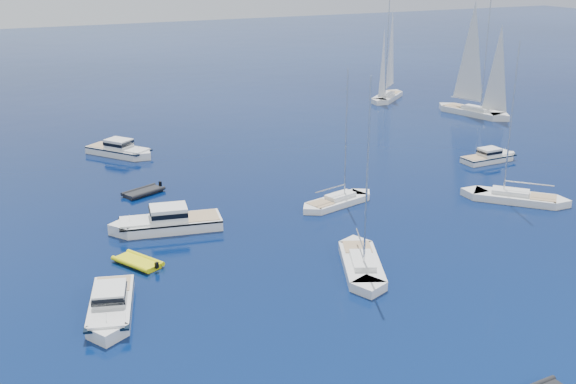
# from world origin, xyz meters

# --- Properties ---
(ground) EXTENTS (400.00, 400.00, 0.00)m
(ground) POSITION_xyz_m (0.00, 0.00, 0.00)
(ground) COLOR navy
(ground) RESTS_ON ground
(motor_cruiser_left) EXTENTS (4.99, 9.20, 2.31)m
(motor_cruiser_left) POSITION_xyz_m (-18.95, 14.86, 0.00)
(motor_cruiser_left) COLOR silver
(motor_cruiser_left) RESTS_ON ground
(motor_cruiser_centre) EXTENTS (10.45, 4.88, 2.64)m
(motor_cruiser_centre) POSITION_xyz_m (-11.68, 27.29, 0.00)
(motor_cruiser_centre) COLOR white
(motor_cruiser_centre) RESTS_ON ground
(motor_cruiser_far_r) EXTENTS (7.47, 2.53, 1.94)m
(motor_cruiser_far_r) POSITION_xyz_m (26.38, 31.46, 0.00)
(motor_cruiser_far_r) COLOR silver
(motor_cruiser_far_r) RESTS_ON ground
(motor_cruiser_horizon) EXTENTS (7.67, 8.95, 2.39)m
(motor_cruiser_horizon) POSITION_xyz_m (-10.26, 51.37, 0.00)
(motor_cruiser_horizon) COLOR silver
(motor_cruiser_horizon) RESTS_ON ground
(sailboat_fore) EXTENTS (6.45, 10.43, 15.01)m
(sailboat_fore) POSITION_xyz_m (-0.82, 13.76, 0.00)
(sailboat_fore) COLOR white
(sailboat_fore) RESTS_ON ground
(sailboat_mid_r) EXTENTS (9.16, 9.39, 15.31)m
(sailboat_mid_r) POSITION_xyz_m (19.70, 20.24, 0.00)
(sailboat_mid_r) COLOR silver
(sailboat_mid_r) RESTS_ON ground
(sailboat_centre) EXTENTS (9.08, 4.46, 12.92)m
(sailboat_centre) POSITION_xyz_m (4.26, 26.51, 0.00)
(sailboat_centre) COLOR white
(sailboat_centre) RESTS_ON ground
(sailboat_sails_r) EXTENTS (6.51, 12.74, 18.14)m
(sailboat_sails_r) POSITION_xyz_m (39.78, 50.66, 0.00)
(sailboat_sails_r) COLOR silver
(sailboat_sails_r) RESTS_ON ground
(sailboat_sails_far) EXTENTS (10.12, 9.09, 15.91)m
(sailboat_sails_far) POSITION_xyz_m (34.52, 64.86, 0.00)
(sailboat_sails_far) COLOR silver
(sailboat_sails_far) RESTS_ON ground
(tender_yellow) EXTENTS (3.88, 4.68, 0.95)m
(tender_yellow) POSITION_xyz_m (-15.57, 21.54, 0.00)
(tender_yellow) COLOR yellow
(tender_yellow) RESTS_ON ground
(tender_grey_far) EXTENTS (4.71, 3.70, 0.95)m
(tender_grey_far) POSITION_xyz_m (-11.24, 37.06, 0.00)
(tender_grey_far) COLOR black
(tender_grey_far) RESTS_ON ground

